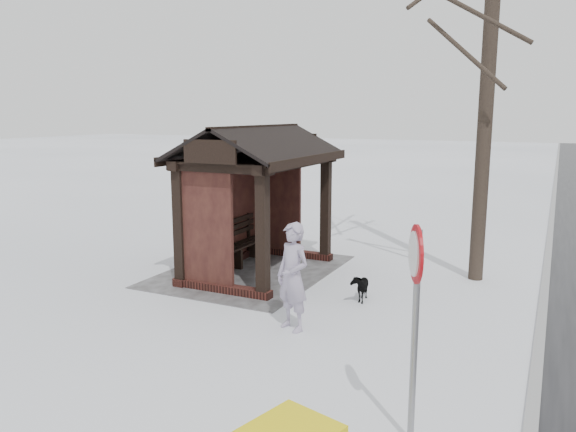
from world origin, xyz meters
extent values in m
plane|color=white|center=(0.00, 0.00, 0.00)|extent=(120.00, 120.00, 0.00)
cube|color=gray|center=(0.00, 5.50, 0.01)|extent=(120.00, 0.15, 0.06)
cube|color=gray|center=(0.00, -0.20, 0.01)|extent=(4.20, 3.20, 0.02)
cube|color=#361813|center=(0.00, -0.90, 0.08)|extent=(3.30, 0.22, 0.16)
cube|color=#361813|center=(-1.50, 0.00, 0.08)|extent=(0.22, 2.10, 0.16)
cube|color=#361813|center=(1.50, 0.00, 0.08)|extent=(0.22, 2.10, 0.16)
cube|color=black|center=(-1.50, 0.90, 1.15)|extent=(0.20, 0.20, 2.30)
cube|color=black|center=(1.50, 0.90, 1.15)|extent=(0.20, 0.20, 2.30)
cube|color=black|center=(-1.50, -0.90, 1.15)|extent=(0.20, 0.20, 2.30)
cube|color=black|center=(1.50, -0.90, 1.15)|extent=(0.20, 0.20, 2.30)
cube|color=black|center=(0.00, -0.90, 1.23)|extent=(2.80, 0.08, 2.14)
cube|color=black|center=(-1.50, -0.31, 1.23)|extent=(0.08, 1.17, 2.14)
cube|color=black|center=(1.50, -0.31, 1.23)|extent=(0.08, 1.17, 2.14)
cube|color=black|center=(0.00, 0.90, 2.36)|extent=(3.40, 0.20, 0.18)
cube|color=black|center=(0.00, -0.90, 2.36)|extent=(3.40, 0.20, 0.18)
cylinder|color=black|center=(-1.50, 4.20, 4.28)|extent=(0.29, 0.29, 8.55)
imported|color=#A195AF|center=(2.56, 2.00, 0.85)|extent=(0.61, 0.73, 1.70)
imported|color=black|center=(0.79, 2.50, 0.26)|extent=(0.65, 0.38, 0.51)
cylinder|color=gray|center=(4.80, 4.39, 1.12)|extent=(0.07, 0.07, 2.23)
cylinder|color=#A40B12|center=(4.80, 4.37, 1.99)|extent=(0.54, 0.26, 0.58)
cylinder|color=white|center=(4.80, 4.35, 1.99)|extent=(0.42, 0.21, 0.45)
camera|label=1|loc=(10.09, 5.54, 3.33)|focal=35.00mm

